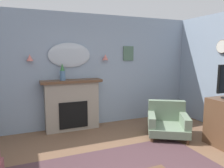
% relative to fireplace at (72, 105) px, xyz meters
% --- Properties ---
extents(wall_back, '(7.01, 0.10, 2.67)m').
position_rel_fireplace_xyz_m(wall_back, '(0.19, 0.22, 0.76)').
color(wall_back, '#8C9EB2').
rests_on(wall_back, ground).
extents(fireplace, '(1.36, 0.36, 1.16)m').
position_rel_fireplace_xyz_m(fireplace, '(0.00, 0.00, 0.00)').
color(fireplace, gray).
rests_on(fireplace, ground).
extents(mantel_vase_centre, '(0.12, 0.12, 0.37)m').
position_rel_fireplace_xyz_m(mantel_vase_centre, '(-0.20, -0.03, 0.76)').
color(mantel_vase_centre, '#4C7093').
rests_on(mantel_vase_centre, fireplace).
extents(wall_mirror, '(0.96, 0.06, 0.56)m').
position_rel_fireplace_xyz_m(wall_mirror, '(-0.00, 0.14, 1.14)').
color(wall_mirror, '#B2BCC6').
extents(wall_sconce_left, '(0.14, 0.14, 0.14)m').
position_rel_fireplace_xyz_m(wall_sconce_left, '(-0.85, 0.09, 1.09)').
color(wall_sconce_left, '#D17066').
extents(wall_sconce_right, '(0.14, 0.14, 0.14)m').
position_rel_fireplace_xyz_m(wall_sconce_right, '(0.85, 0.09, 1.09)').
color(wall_sconce_right, '#D17066').
extents(wall_clock, '(0.04, 0.31, 0.31)m').
position_rel_fireplace_xyz_m(wall_clock, '(3.16, -1.22, 1.33)').
color(wall_clock, silver).
extents(framed_picture, '(0.28, 0.03, 0.36)m').
position_rel_fireplace_xyz_m(framed_picture, '(1.50, 0.15, 1.18)').
color(framed_picture, '#4C6B56').
extents(armchair_in_corner, '(1.11, 1.11, 0.71)m').
position_rel_fireplace_xyz_m(armchair_in_corner, '(1.81, -1.12, -0.27)').
color(armchair_in_corner, gray).
rests_on(armchair_in_corner, ground).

